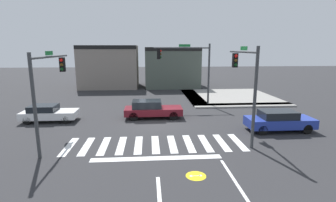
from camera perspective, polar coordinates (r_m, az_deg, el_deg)
ground_plane at (r=19.88m, az=-3.14°, el=-4.84°), size 120.00×120.00×0.00m
crosswalk_near at (r=15.61m, az=-2.79°, el=-9.50°), size 10.49×2.92×0.01m
bike_detector_marking at (r=12.13m, az=6.18°, el=-16.08°), size 0.92×0.92×0.01m
curb_corner_northeast at (r=30.33m, az=12.72°, el=0.78°), size 10.00×10.60×0.15m
storefront_row at (r=38.50m, az=-6.17°, el=7.55°), size 16.91×6.85×5.98m
traffic_signal_southwest at (r=16.45m, az=-24.78°, el=4.40°), size 0.32×5.85×5.45m
traffic_signal_southeast at (r=16.41m, az=16.64°, el=5.45°), size 0.32×4.78×5.74m
traffic_signal_northeast at (r=25.21m, az=4.40°, el=8.36°), size 5.45×0.32×6.04m
car_maroon at (r=21.14m, az=-3.66°, el=-1.77°), size 4.65×1.80×1.45m
car_white at (r=22.19m, az=-24.86°, el=-2.41°), size 4.12×1.80×1.29m
car_blue at (r=19.40m, az=23.30°, el=-3.95°), size 4.51×1.78×1.43m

